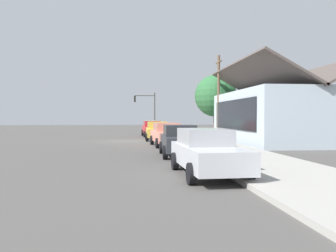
# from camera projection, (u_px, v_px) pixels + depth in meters

# --- Properties ---
(ground_plane) EXTENTS (120.00, 120.00, 0.00)m
(ground_plane) POSITION_uv_depth(u_px,v_px,m) (126.00, 141.00, 29.15)
(ground_plane) COLOR #4C4947
(sidewalk_curb) EXTENTS (60.00, 4.20, 0.16)m
(sidewalk_curb) POSITION_uv_depth(u_px,v_px,m) (194.00, 140.00, 29.76)
(sidewalk_curb) COLOR #A3A099
(sidewalk_curb) RESTS_ON ground
(car_seafoam) EXTENTS (4.89, 2.24, 1.59)m
(car_seafoam) POSITION_uv_depth(u_px,v_px,m) (151.00, 127.00, 42.88)
(car_seafoam) COLOR #9ED1BC
(car_seafoam) RESTS_ON ground
(car_cherry) EXTENTS (4.55, 2.16, 1.59)m
(car_cherry) POSITION_uv_depth(u_px,v_px,m) (152.00, 128.00, 36.69)
(car_cherry) COLOR red
(car_cherry) RESTS_ON ground
(car_mustard) EXTENTS (4.54, 2.13, 1.59)m
(car_mustard) POSITION_uv_depth(u_px,v_px,m) (157.00, 131.00, 30.70)
(car_mustard) COLOR gold
(car_mustard) RESTS_ON ground
(car_coral) EXTENTS (4.90, 2.22, 1.59)m
(car_coral) POSITION_uv_depth(u_px,v_px,m) (167.00, 134.00, 24.48)
(car_coral) COLOR #EA8C75
(car_coral) RESTS_ON ground
(car_charcoal) EXTENTS (4.41, 2.07, 1.59)m
(car_charcoal) POSITION_uv_depth(u_px,v_px,m) (180.00, 140.00, 18.30)
(car_charcoal) COLOR #2D3035
(car_charcoal) RESTS_ON ground
(car_silver) EXTENTS (4.94, 2.10, 1.59)m
(car_silver) POSITION_uv_depth(u_px,v_px,m) (207.00, 152.00, 12.25)
(car_silver) COLOR silver
(car_silver) RESTS_ON ground
(storefront_building) EXTENTS (13.08, 7.92, 6.13)m
(storefront_building) POSITION_uv_depth(u_px,v_px,m) (281.00, 115.00, 27.64)
(storefront_building) COLOR #ADBCC6
(storefront_building) RESTS_ON ground
(shade_tree) EXTENTS (4.26, 4.26, 6.28)m
(shade_tree) POSITION_uv_depth(u_px,v_px,m) (216.00, 96.00, 36.00)
(shade_tree) COLOR brown
(shade_tree) RESTS_ON ground
(traffic_light_main) EXTENTS (0.37, 2.79, 5.20)m
(traffic_light_main) POSITION_uv_depth(u_px,v_px,m) (147.00, 106.00, 46.73)
(traffic_light_main) COLOR #383833
(traffic_light_main) RESTS_ON ground
(utility_pole_wooden) EXTENTS (1.80, 0.24, 7.50)m
(utility_pole_wooden) POSITION_uv_depth(u_px,v_px,m) (219.00, 95.00, 31.77)
(utility_pole_wooden) COLOR brown
(utility_pole_wooden) RESTS_ON ground
(fire_hydrant_red) EXTENTS (0.22, 0.22, 0.71)m
(fire_hydrant_red) POSITION_uv_depth(u_px,v_px,m) (211.00, 148.00, 17.32)
(fire_hydrant_red) COLOR red
(fire_hydrant_red) RESTS_ON sidewalk_curb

